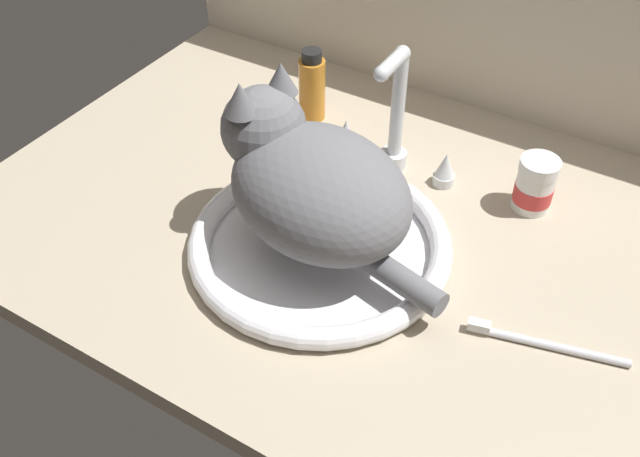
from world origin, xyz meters
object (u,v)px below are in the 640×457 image
at_px(sink_basin, 320,244).
at_px(toothbrush, 543,343).
at_px(amber_bottle, 312,87).
at_px(cat, 308,180).
at_px(faucet, 395,126).
at_px(pill_bottle, 535,186).

xyz_separation_m(sink_basin, toothbrush, (0.30, -0.00, -0.01)).
relative_size(sink_basin, amber_bottle, 2.88).
distance_m(cat, amber_bottle, 0.30).
xyz_separation_m(sink_basin, amber_bottle, (-0.17, 0.26, 0.04)).
bearing_deg(toothbrush, faucet, 145.07).
xyz_separation_m(faucet, amber_bottle, (-0.17, 0.06, -0.02)).
distance_m(sink_basin, cat, 0.10).
xyz_separation_m(sink_basin, faucet, (-0.00, 0.21, 0.06)).
bearing_deg(faucet, amber_bottle, 162.22).
height_order(sink_basin, amber_bottle, amber_bottle).
distance_m(pill_bottle, amber_bottle, 0.38).
height_order(sink_basin, cat, cat).
height_order(cat, toothbrush, cat).
bearing_deg(toothbrush, sink_basin, 179.45).
xyz_separation_m(cat, pill_bottle, (0.23, 0.22, -0.07)).
bearing_deg(sink_basin, toothbrush, -0.55).
bearing_deg(amber_bottle, sink_basin, -56.70).
xyz_separation_m(cat, amber_bottle, (-0.15, 0.26, -0.05)).
xyz_separation_m(pill_bottle, toothbrush, (0.09, -0.23, -0.03)).
distance_m(faucet, pill_bottle, 0.21).
xyz_separation_m(pill_bottle, amber_bottle, (-0.38, 0.04, 0.02)).
distance_m(sink_basin, pill_bottle, 0.31).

